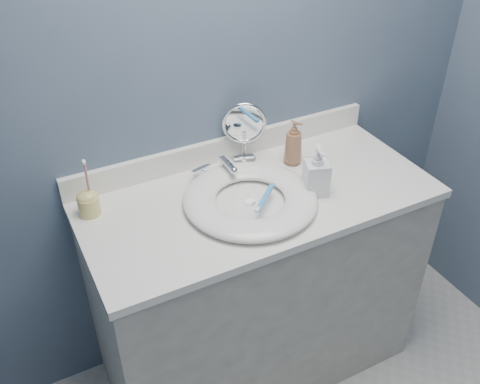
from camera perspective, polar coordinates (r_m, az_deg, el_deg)
back_wall at (r=1.89m, az=-1.91°, el=12.02°), size 2.20×0.02×2.40m
vanity_cabinet at (r=2.13m, az=1.78°, el=-10.28°), size 1.20×0.55×0.85m
countertop at (r=1.84m, az=2.03°, el=-0.68°), size 1.22×0.57×0.03m
backsplash at (r=2.00m, az=-1.60°, el=4.66°), size 1.22×0.02×0.09m
basin at (r=1.78m, az=1.11°, el=-0.74°), size 0.45×0.45×0.04m
drain at (r=1.79m, az=1.11°, el=-1.13°), size 0.04×0.04×0.01m
faucet at (r=1.92m, az=-1.67°, el=2.56°), size 0.25×0.13×0.07m
makeup_mirror at (r=1.95m, az=0.45°, el=6.64°), size 0.15×0.09×0.24m
soap_bottle_amber at (r=1.97m, az=5.72°, el=5.27°), size 0.09×0.09×0.17m
soap_bottle_clear at (r=1.81m, az=8.20°, el=2.30°), size 0.10×0.10×0.18m
toothbrush_holder at (r=1.79m, az=-15.87°, el=-1.05°), size 0.07×0.07×0.20m
toothbrush_lying at (r=1.74m, az=2.67°, el=-0.64°), size 0.14×0.13×0.02m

